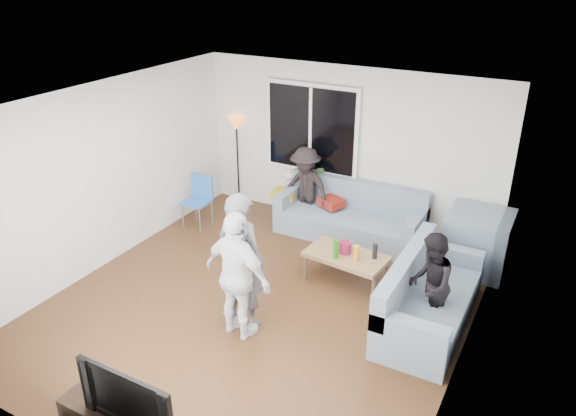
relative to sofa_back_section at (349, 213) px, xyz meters
The scene contains 29 objects.
floor 2.33m from the sofa_back_section, 97.26° to the right, with size 5.00×5.50×0.04m, color #56351C.
ceiling 3.17m from the sofa_back_section, 97.26° to the right, with size 5.00×5.50×0.04m, color white.
wall_back 1.05m from the sofa_back_section, 120.06° to the left, with size 5.00×0.04×2.60m, color silver.
wall_front 5.12m from the sofa_back_section, 93.29° to the right, with size 5.00×0.04×2.60m, color silver.
wall_left 3.72m from the sofa_back_section, 141.06° to the right, with size 0.04×5.50×2.60m, color silver.
wall_right 3.30m from the sofa_back_section, 45.50° to the right, with size 0.04×5.50×2.60m, color silver.
window_frame 1.49m from the sofa_back_section, 154.72° to the left, with size 1.62×0.06×1.47m, color white.
window_glass 1.48m from the sofa_back_section, 156.86° to the left, with size 1.50×0.02×1.35m, color black.
window_mullion 1.48m from the sofa_back_section, 157.41° to the left, with size 0.05×0.03×1.35m, color white.
radiator 0.97m from the sofa_back_section, 156.86° to the left, with size 1.30×0.12×0.62m, color silver.
potted_plant 0.87m from the sofa_back_section, 153.74° to the left, with size 0.19×0.15×0.34m, color #376629.
vase 1.33m from the sofa_back_section, 164.35° to the left, with size 0.17×0.17×0.17m, color silver.
sofa_back_section is the anchor object (origin of this frame).
sofa_right_section 2.36m from the sofa_back_section, 42.91° to the right, with size 0.85×2.00×0.85m, color slate, non-canonical shape.
sofa_corner 1.95m from the sofa_back_section, ahead, with size 0.85×0.85×0.85m, color slate.
cushion_yellow 1.16m from the sofa_back_section, behind, with size 0.38×0.32×0.14m, color gold.
cushion_red 0.36m from the sofa_back_section, behind, with size 0.36×0.30×0.13m, color maroon.
coffee_table 1.29m from the sofa_back_section, 69.16° to the right, with size 1.10×0.60×0.40m, color olive.
pitcher 1.24m from the sofa_back_section, 70.07° to the right, with size 0.17×0.17×0.17m, color maroon.
side_chair 2.48m from the sofa_back_section, 160.42° to the right, with size 0.40×0.40×0.86m, color #2A65B7, non-canonical shape.
floor_lamp 2.40m from the sofa_back_section, behind, with size 0.32×0.32×1.56m, color orange, non-canonical shape.
player_left 2.71m from the sofa_back_section, 95.77° to the right, with size 0.63×0.41×1.72m, color #505155.
player_right 2.91m from the sofa_back_section, 93.58° to the right, with size 0.93×0.39×1.59m, color silver.
spectator_right 2.49m from the sofa_back_section, 45.71° to the right, with size 0.62×0.49×1.28m, color black.
spectator_back 0.84m from the sofa_back_section, behind, with size 0.88×0.51×1.36m, color black.
television 4.78m from the sofa_back_section, 89.90° to the right, with size 0.99×0.13×0.57m, color black.
bottle_e 1.38m from the sofa_back_section, 53.29° to the right, with size 0.07×0.07×0.21m, color black.
bottle_d 1.43m from the sofa_back_section, 63.85° to the right, with size 0.07×0.07×0.22m, color orange.
bottle_b 1.40m from the sofa_back_section, 74.94° to the right, with size 0.08×0.08×0.27m, color #207B16.
Camera 1 is at (3.13, -4.98, 4.10)m, focal length 34.13 mm.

